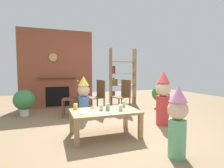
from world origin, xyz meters
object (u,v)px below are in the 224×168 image
Objects in this scene: coffee_table at (105,114)px; paper_cup_near_left at (108,107)px; paper_cup_center at (101,107)px; paper_plate_rear at (97,113)px; birthday_cake_slice at (93,107)px; paper_plate_front at (83,113)px; child_in_pink at (163,96)px; dining_chair_right at (123,94)px; potted_plant_short at (24,101)px; bookshelf at (121,79)px; child_with_cone_hat at (178,120)px; paper_cup_far_left at (121,108)px; potted_plant_tall at (161,94)px; dining_chair_middle at (98,95)px; paper_cup_far_right at (123,104)px; paper_cup_near_right at (76,106)px; child_by_the_chairs at (84,96)px; dining_chair_left at (74,96)px.

coffee_table is 10.62× the size of paper_cup_near_left.
paper_cup_center is 0.54× the size of paper_plate_rear.
paper_plate_front is at bearing -130.21° from birthday_cake_slice.
dining_chair_right is at bearing -82.88° from child_in_pink.
potted_plant_short reaches higher than paper_cup_center.
bookshelf is at bearing 60.82° from paper_cup_center.
paper_cup_center is at bearing 59.02° from paper_plate_rear.
child_with_cone_hat is (1.06, -1.01, 0.05)m from paper_plate_front.
child_in_pink is at bearing 8.56° from coffee_table.
potted_plant_tall reaches higher than paper_cup_far_left.
paper_cup_center is 1.61m from dining_chair_middle.
paper_cup_far_left is 0.10× the size of child_with_cone_hat.
potted_plant_tall is at bearing 36.33° from coffee_table.
paper_cup_far_right reaches higher than paper_cup_far_left.
paper_cup_near_right reaches higher than coffee_table.
paper_cup_far_left is 0.47m from paper_plate_rear.
paper_cup_center is 0.34m from paper_cup_far_left.
child_in_pink is 1.27× the size of dining_chair_middle.
dining_chair_middle is (0.30, 1.60, 0.12)m from coffee_table.
child_in_pink reaches higher than paper_cup_center.
child_in_pink is at bearing 15.27° from paper_cup_far_left.
paper_cup_far_left is at bearing -112.70° from bookshelf.
paper_cup_far_right is 0.93m from child_in_pink.
child_by_the_chairs is (-0.09, 1.16, 0.04)m from paper_cup_center.
paper_cup_far_left is at bearing 120.37° from dining_chair_left.
child_by_the_chairs is at bearing -42.15° from child_in_pink.
paper_cup_center is 2.99m from potted_plant_tall.
paper_cup_far_left is 1.70m from dining_chair_middle.
bookshelf is 2.94m from birthday_cake_slice.
dining_chair_left is at bearing -15.67° from dining_chair_right.
paper_plate_rear is 0.19× the size of child_with_cone_hat.
paper_cup_near_left is 0.12× the size of dining_chair_right.
child_by_the_chairs is (-0.41, 1.30, 0.04)m from paper_cup_far_left.
child_by_the_chairs reaches higher than potted_plant_tall.
paper_plate_front is 0.19× the size of child_by_the_chairs.
bookshelf is 2.17m from child_by_the_chairs.
paper_cup_near_right is 0.82m from paper_cup_far_left.
child_in_pink is 1.70× the size of potted_plant_short.
dining_chair_middle is at bearing 88.53° from paper_cup_far_left.
paper_cup_far_right is 1.44m from dining_chair_middle.
paper_cup_far_right is (0.37, 0.16, -0.00)m from paper_cup_near_left.
child_with_cone_hat is (0.40, -0.98, 0.00)m from paper_cup_far_left.
potted_plant_short reaches higher than paper_plate_front.
paper_plate_front is 0.17× the size of child_in_pink.
bookshelf is 3.30m from paper_plate_front.
paper_plate_rear is (-1.61, -2.86, -0.42)m from bookshelf.
paper_cup_center is at bearing -119.18° from bookshelf.
bookshelf is at bearing -136.31° from dining_chair_left.
paper_plate_rear is 1.40m from child_by_the_chairs.
dining_chair_middle is 1.34× the size of potted_plant_short.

